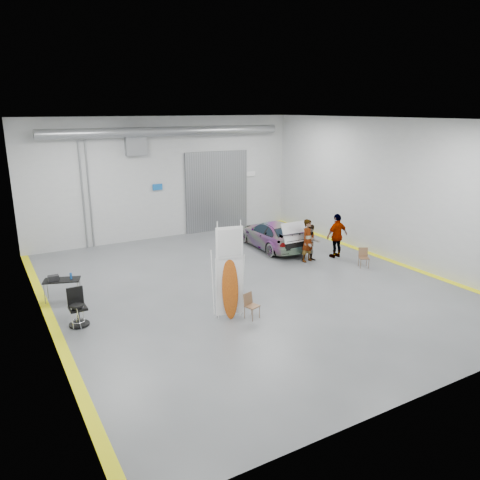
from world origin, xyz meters
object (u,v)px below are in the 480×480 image
surfboard_display (231,280)px  office_chair (78,309)px  folding_chair_far (363,261)px  shop_stool (78,317)px  sedan_car (272,235)px  work_table (60,280)px  folding_chair_near (252,311)px  person_a (308,240)px  person_c (337,236)px  person_b (311,243)px

surfboard_display → office_chair: bearing=168.5°
folding_chair_far → shop_stool: 11.40m
sedan_car → work_table: 9.90m
sedan_car → surfboard_display: (-5.33, -5.80, 0.64)m
folding_chair_far → sedan_car: bearing=141.0°
folding_chair_near → office_chair: size_ratio=0.71×
person_a → person_c: bearing=-19.7°
sedan_car → person_b: (0.38, -2.48, 0.17)m
work_table → shop_stool: bearing=-88.2°
folding_chair_far → office_chair: 11.36m
sedan_car → person_c: 3.15m
sedan_car → office_chair: (-9.62, -3.93, -0.13)m
surfboard_display → folding_chair_far: bearing=24.2°
folding_chair_far → work_table: size_ratio=0.62×
shop_stool → office_chair: 0.28m
surfboard_display → folding_chair_near: (0.52, -0.37, -1.02)m
surfboard_display → folding_chair_near: bearing=-23.1°
person_b → office_chair: person_b is taller
sedan_car → work_table: bearing=13.0°
folding_chair_near → folding_chair_far: size_ratio=1.00×
folding_chair_far → work_table: bearing=-163.6°
person_b → shop_stool: size_ratio=2.13×
folding_chair_far → work_table: (-11.48, 2.57, 0.49)m
surfboard_display → work_table: size_ratio=2.40×
person_b → surfboard_display: bearing=-128.0°
person_c → shop_stool: person_c is taller
sedan_car → shop_stool: (-9.67, -4.18, -0.26)m
office_chair → person_b: bearing=7.3°
surfboard_display → person_a: bearing=42.9°
person_b → folding_chair_near: 6.39m
office_chair → sedan_car: bearing=21.3°
shop_stool → work_table: size_ratio=0.58×
folding_chair_near → work_table: 6.67m
folding_chair_far → office_chair: office_chair is taller
folding_chair_far → work_table: work_table is taller
work_table → person_b: bearing=-4.4°
person_b → folding_chair_near: size_ratio=1.99×
work_table → person_a: bearing=-4.5°
office_chair → person_c: bearing=5.5°
person_c → surfboard_display: surfboard_display is taller
person_a → folding_chair_far: (1.52, -1.79, -0.68)m
person_a → person_b: person_a is taller
sedan_car → folding_chair_far: (1.73, -4.27, -0.38)m
person_c → office_chair: bearing=3.7°
person_b → folding_chair_near: (-5.19, -3.68, -0.55)m
person_c → work_table: size_ratio=1.50×
sedan_car → person_c: bearing=125.2°
person_a → surfboard_display: 6.46m
person_a → shop_stool: 10.03m
person_a → person_c: 1.47m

